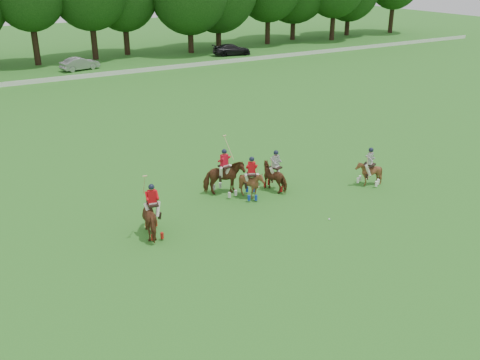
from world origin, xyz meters
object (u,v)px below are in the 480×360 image
car_mid (80,64)px  polo_red_c (251,183)px  polo_red_b (225,178)px  car_right (232,50)px  polo_red_a (153,217)px  polo_stripe_a (275,176)px  polo_ball (329,219)px  polo_stripe_b (369,172)px

car_mid → polo_red_c: bearing=164.9°
polo_red_b → car_right: bearing=59.9°
polo_red_a → polo_red_c: size_ratio=1.34×
polo_stripe_a → polo_ball: (0.19, -4.20, -0.72)m
car_right → polo_ball: bearing=166.7°
polo_ball → car_right: bearing=66.1°
car_right → polo_stripe_b: 41.84m
polo_red_c → polo_ball: size_ratio=24.29×
car_right → polo_red_b: bearing=160.5°
polo_red_c → polo_stripe_a: (1.59, 0.23, -0.00)m
polo_red_a → polo_red_c: 5.83m
car_right → polo_red_c: bearing=162.3°
polo_red_a → polo_red_c: polo_red_a is taller
polo_red_b → polo_ball: size_ratio=33.02×
polo_red_a → polo_red_b: bearing=25.4°
car_mid → polo_ball: (0.35, -41.64, -0.63)m
car_mid → polo_red_b: size_ratio=1.38×
car_mid → polo_red_b: polo_red_b is taller
polo_red_b → polo_stripe_a: bearing=-18.1°
car_mid → polo_red_c: (-1.43, -37.67, 0.10)m
car_mid → polo_red_a: bearing=156.7°
car_right → polo_red_b: polo_red_b is taller
polo_ball → polo_stripe_b: bearing=26.7°
polo_stripe_a → polo_red_c: bearing=-171.7°
polo_red_c → polo_stripe_b: bearing=-15.7°
polo_red_a → polo_red_b: size_ratio=0.99×
car_right → polo_red_c: polo_red_c is taller
polo_red_c → polo_ball: polo_red_c is taller
polo_red_a → polo_red_b: polo_red_b is taller
car_mid → polo_red_c: 37.70m
polo_ball → polo_red_b: bearing=118.5°
car_mid → polo_red_a: size_ratio=1.40×
polo_red_c → polo_red_a: bearing=-168.2°
polo_red_a → polo_ball: size_ratio=32.55×
polo_red_c → polo_ball: 4.41m
polo_stripe_b → polo_ball: 5.00m
car_right → polo_stripe_a: (-18.64, -37.44, 0.09)m
polo_red_a → polo_stripe_b: 11.93m
car_right → polo_ball: size_ratio=52.38×
polo_red_b → polo_ball: polo_red_b is taller
polo_ball → polo_red_c: bearing=114.2°
polo_stripe_a → polo_ball: 4.27m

